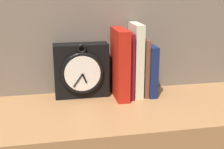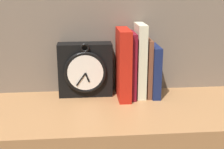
# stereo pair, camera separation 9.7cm
# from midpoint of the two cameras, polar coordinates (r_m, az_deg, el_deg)

# --- Properties ---
(clock) EXTENTS (0.19, 0.08, 0.20)m
(clock) POSITION_cam_midpoint_polar(r_m,az_deg,el_deg) (1.10, -2.40, 0.84)
(clock) COLOR black
(clock) RESTS_ON bookshelf
(book_slot0_red) EXTENTS (0.04, 0.14, 0.24)m
(book_slot0_red) POSITION_cam_midpoint_polar(r_m,az_deg,el_deg) (1.08, 4.68, 1.88)
(book_slot0_red) COLOR red
(book_slot0_red) RESTS_ON bookshelf
(book_slot1_maroon) EXTENTS (0.02, 0.12, 0.23)m
(book_slot1_maroon) POSITION_cam_midpoint_polar(r_m,az_deg,el_deg) (1.09, 6.14, 1.73)
(book_slot1_maroon) COLOR maroon
(book_slot1_maroon) RESTS_ON bookshelf
(book_slot2_cream) EXTENTS (0.03, 0.11, 0.26)m
(book_slot2_cream) POSITION_cam_midpoint_polar(r_m,az_deg,el_deg) (1.10, 7.67, 2.51)
(book_slot2_cream) COLOR beige
(book_slot2_cream) RESTS_ON bookshelf
(book_slot3_brown) EXTENTS (0.02, 0.11, 0.21)m
(book_slot3_brown) POSITION_cam_midpoint_polar(r_m,az_deg,el_deg) (1.12, 9.03, 1.25)
(book_slot3_brown) COLOR brown
(book_slot3_brown) RESTS_ON bookshelf
(book_slot4_navy) EXTENTS (0.03, 0.12, 0.18)m
(book_slot4_navy) POSITION_cam_midpoint_polar(r_m,az_deg,el_deg) (1.12, 10.18, 0.63)
(book_slot4_navy) COLOR #15204C
(book_slot4_navy) RESTS_ON bookshelf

